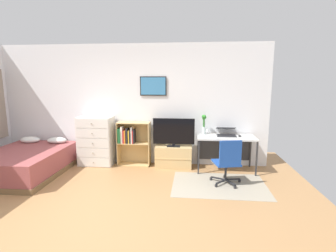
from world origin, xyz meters
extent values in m
plane|color=#A87A4C|center=(0.00, 0.00, 0.00)|extent=(7.20, 7.20, 0.00)
cube|color=white|center=(0.00, 2.43, 1.35)|extent=(6.12, 0.06, 2.70)
cube|color=black|center=(0.51, 2.38, 1.78)|extent=(0.59, 0.02, 0.42)
cube|color=teal|center=(0.51, 2.37, 1.78)|extent=(0.55, 0.01, 0.38)
cube|color=#9E937F|center=(1.91, 1.23, 0.00)|extent=(1.70, 1.20, 0.01)
cube|color=brown|center=(-1.98, 1.40, 0.05)|extent=(1.49, 1.93, 0.10)
cube|color=#9E4C4C|center=(-1.98, 1.40, 0.30)|extent=(1.45, 1.89, 0.40)
ellipsoid|color=white|center=(-2.31, 2.09, 0.56)|extent=(0.45, 0.29, 0.14)
ellipsoid|color=white|center=(-1.67, 2.11, 0.56)|extent=(0.45, 0.29, 0.14)
cube|color=white|center=(-0.76, 2.16, 0.55)|extent=(0.77, 0.42, 1.10)
cube|color=silver|center=(-0.76, 1.94, 0.11)|extent=(0.73, 0.01, 0.20)
sphere|color=#A59E8C|center=(-0.76, 1.93, 0.11)|extent=(0.03, 0.03, 0.03)
cube|color=silver|center=(-0.76, 1.94, 0.33)|extent=(0.73, 0.01, 0.20)
sphere|color=#A59E8C|center=(-0.76, 1.93, 0.33)|extent=(0.03, 0.03, 0.03)
cube|color=silver|center=(-0.76, 1.94, 0.55)|extent=(0.73, 0.01, 0.20)
sphere|color=#A59E8C|center=(-0.76, 1.93, 0.55)|extent=(0.03, 0.03, 0.03)
cube|color=silver|center=(-0.76, 1.94, 0.77)|extent=(0.73, 0.01, 0.20)
sphere|color=#A59E8C|center=(-0.76, 1.93, 0.77)|extent=(0.03, 0.03, 0.03)
cube|color=silver|center=(-0.76, 1.94, 0.99)|extent=(0.73, 0.01, 0.20)
sphere|color=#A59E8C|center=(-0.76, 1.93, 0.99)|extent=(0.03, 0.03, 0.03)
cube|color=tan|center=(-0.26, 2.22, 0.49)|extent=(0.02, 0.30, 0.98)
cube|color=tan|center=(0.45, 2.22, 0.49)|extent=(0.02, 0.30, 0.98)
cube|color=tan|center=(0.09, 2.22, 0.01)|extent=(0.73, 0.30, 0.02)
cube|color=tan|center=(0.09, 2.22, 0.51)|extent=(0.69, 0.30, 0.02)
cube|color=tan|center=(0.09, 2.22, 0.97)|extent=(0.69, 0.30, 0.02)
cube|color=tan|center=(0.09, 2.37, 0.49)|extent=(0.73, 0.01, 0.98)
cube|color=#2D8C4C|center=(-0.23, 2.16, 0.68)|extent=(0.03, 0.17, 0.33)
cube|color=#2D8C4C|center=(-0.20, 2.17, 0.68)|extent=(0.02, 0.17, 0.31)
cube|color=white|center=(-0.16, 2.17, 0.71)|extent=(0.04, 0.19, 0.37)
cube|color=red|center=(-0.12, 2.17, 0.66)|extent=(0.03, 0.18, 0.29)
cube|color=orange|center=(-0.09, 2.18, 0.66)|extent=(0.03, 0.20, 0.29)
cube|color=black|center=(-0.05, 2.17, 0.69)|extent=(0.04, 0.18, 0.34)
cube|color=gold|center=(0.00, 2.17, 0.66)|extent=(0.02, 0.18, 0.29)
cube|color=black|center=(0.03, 2.20, 0.67)|extent=(0.03, 0.24, 0.30)
cube|color=white|center=(0.06, 2.19, 0.70)|extent=(0.02, 0.22, 0.36)
cube|color=red|center=(0.09, 2.19, 0.66)|extent=(0.02, 0.23, 0.29)
cube|color=black|center=(0.11, 2.19, 0.68)|extent=(0.02, 0.22, 0.31)
cube|color=tan|center=(0.99, 2.17, 0.23)|extent=(0.80, 0.40, 0.47)
cube|color=tan|center=(0.99, 1.97, 0.23)|extent=(0.80, 0.01, 0.02)
cube|color=black|center=(0.99, 2.15, 0.48)|extent=(0.28, 0.16, 0.02)
cube|color=black|center=(0.99, 2.15, 0.51)|extent=(0.06, 0.04, 0.05)
cube|color=black|center=(0.99, 2.15, 0.81)|extent=(0.90, 0.02, 0.57)
cube|color=black|center=(0.99, 2.14, 0.81)|extent=(0.87, 0.01, 0.54)
cube|color=silver|center=(2.11, 2.05, 0.72)|extent=(1.21, 0.64, 0.03)
cube|color=#2D2D30|center=(1.53, 1.76, 0.35)|extent=(0.03, 0.03, 0.71)
cube|color=#2D2D30|center=(2.68, 1.76, 0.35)|extent=(0.03, 0.03, 0.71)
cube|color=#2D2D30|center=(1.53, 2.34, 0.35)|extent=(0.03, 0.03, 0.71)
cube|color=#2D2D30|center=(2.68, 2.34, 0.35)|extent=(0.03, 0.03, 0.71)
cube|color=#2D2D30|center=(2.11, 2.36, 0.39)|extent=(1.15, 0.02, 0.50)
cylinder|color=#232326|center=(2.30, 1.40, 0.03)|extent=(0.05, 0.05, 0.05)
cube|color=#232326|center=(2.16, 1.37, 0.07)|extent=(0.28, 0.09, 0.02)
cylinder|color=#232326|center=(2.05, 1.62, 0.03)|extent=(0.05, 0.05, 0.05)
cube|color=#232326|center=(2.04, 1.48, 0.07)|extent=(0.06, 0.28, 0.02)
cylinder|color=#232326|center=(1.77, 1.45, 0.03)|extent=(0.05, 0.05, 0.05)
cube|color=#232326|center=(1.90, 1.39, 0.07)|extent=(0.27, 0.14, 0.02)
cylinder|color=#232326|center=(1.84, 1.13, 0.03)|extent=(0.05, 0.05, 0.05)
cube|color=#232326|center=(1.93, 1.23, 0.07)|extent=(0.21, 0.23, 0.02)
cylinder|color=#232326|center=(2.17, 1.10, 0.03)|extent=(0.05, 0.05, 0.05)
cube|color=#232326|center=(2.10, 1.22, 0.07)|extent=(0.17, 0.26, 0.02)
cylinder|color=#232326|center=(2.03, 1.34, 0.23)|extent=(0.04, 0.04, 0.30)
cube|color=#1E479E|center=(2.03, 1.34, 0.40)|extent=(0.53, 0.53, 0.03)
cube|color=#1E479E|center=(2.07, 1.14, 0.64)|extent=(0.39, 0.12, 0.45)
cube|color=#333338|center=(2.12, 2.11, 0.75)|extent=(0.40, 0.28, 0.01)
cube|color=black|center=(2.12, 2.10, 0.75)|extent=(0.38, 0.25, 0.00)
cube|color=#333338|center=(2.12, 2.28, 0.88)|extent=(0.40, 0.26, 0.08)
cube|color=black|center=(2.12, 2.27, 0.88)|extent=(0.38, 0.24, 0.07)
ellipsoid|color=#262628|center=(2.38, 2.07, 0.76)|extent=(0.06, 0.10, 0.03)
cylinder|color=silver|center=(1.65, 2.26, 0.82)|extent=(0.09, 0.09, 0.16)
cylinder|color=#3D8438|center=(1.66, 2.26, 0.95)|extent=(0.01, 0.01, 0.32)
sphere|color=#308B2C|center=(1.66, 2.26, 1.11)|extent=(0.07, 0.07, 0.07)
cylinder|color=#3D8438|center=(1.64, 2.28, 0.94)|extent=(0.01, 0.01, 0.30)
sphere|color=#308B2C|center=(1.64, 2.28, 1.09)|extent=(0.07, 0.07, 0.07)
cylinder|color=#3D8438|center=(1.63, 2.25, 0.96)|extent=(0.01, 0.01, 0.34)
sphere|color=#308B2C|center=(1.63, 2.25, 1.13)|extent=(0.07, 0.07, 0.07)
cylinder|color=#3D8438|center=(1.65, 2.24, 0.96)|extent=(0.01, 0.01, 0.34)
sphere|color=#308B2C|center=(1.65, 2.24, 1.13)|extent=(0.07, 0.07, 0.07)
cylinder|color=silver|center=(1.70, 1.99, 0.74)|extent=(0.06, 0.06, 0.01)
cylinder|color=silver|center=(1.70, 1.99, 0.80)|extent=(0.01, 0.01, 0.10)
cone|color=silver|center=(1.70, 1.99, 0.88)|extent=(0.07, 0.07, 0.07)
camera|label=1|loc=(1.41, -3.26, 1.87)|focal=27.22mm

